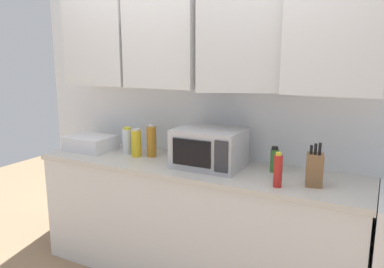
{
  "coord_description": "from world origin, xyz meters",
  "views": [
    {
      "loc": [
        1.23,
        -2.67,
        1.68
      ],
      "look_at": [
        -0.03,
        -0.25,
        1.12
      ],
      "focal_mm": 35.08,
      "sensor_mm": 36.0,
      "label": 1
    }
  ],
  "objects_px": {
    "knife_block": "(314,169)",
    "bottle_yellow_mustard": "(136,143)",
    "bottle_amber_vinegar": "(151,141)",
    "bottle_green_oil": "(274,160)",
    "microwave": "(209,148)",
    "bottle_clear_tall": "(128,141)",
    "bottle_red_sauce": "(278,171)",
    "dish_rack": "(91,143)"
  },
  "relations": [
    {
      "from": "dish_rack",
      "to": "microwave",
      "type": "bearing_deg",
      "value": 0.34
    },
    {
      "from": "bottle_amber_vinegar",
      "to": "bottle_green_oil",
      "type": "distance_m",
      "value": 0.99
    },
    {
      "from": "knife_block",
      "to": "bottle_red_sauce",
      "type": "height_order",
      "value": "knife_block"
    },
    {
      "from": "microwave",
      "to": "bottle_green_oil",
      "type": "height_order",
      "value": "microwave"
    },
    {
      "from": "knife_block",
      "to": "bottle_yellow_mustard",
      "type": "distance_m",
      "value": 1.39
    },
    {
      "from": "knife_block",
      "to": "bottle_red_sauce",
      "type": "distance_m",
      "value": 0.23
    },
    {
      "from": "microwave",
      "to": "knife_block",
      "type": "relative_size",
      "value": 1.75
    },
    {
      "from": "bottle_red_sauce",
      "to": "microwave",
      "type": "bearing_deg",
      "value": 160.61
    },
    {
      "from": "bottle_clear_tall",
      "to": "bottle_yellow_mustard",
      "type": "relative_size",
      "value": 0.98
    },
    {
      "from": "knife_block",
      "to": "bottle_yellow_mustard",
      "type": "bearing_deg",
      "value": 177.49
    },
    {
      "from": "dish_rack",
      "to": "knife_block",
      "type": "height_order",
      "value": "knife_block"
    },
    {
      "from": "bottle_clear_tall",
      "to": "bottle_yellow_mustard",
      "type": "bearing_deg",
      "value": -18.19
    },
    {
      "from": "bottle_amber_vinegar",
      "to": "bottle_green_oil",
      "type": "height_order",
      "value": "bottle_amber_vinegar"
    },
    {
      "from": "bottle_red_sauce",
      "to": "bottle_clear_tall",
      "type": "relative_size",
      "value": 0.99
    },
    {
      "from": "knife_block",
      "to": "bottle_green_oil",
      "type": "bearing_deg",
      "value": 151.64
    },
    {
      "from": "microwave",
      "to": "bottle_amber_vinegar",
      "type": "bearing_deg",
      "value": 174.2
    },
    {
      "from": "dish_rack",
      "to": "bottle_amber_vinegar",
      "type": "height_order",
      "value": "bottle_amber_vinegar"
    },
    {
      "from": "bottle_green_oil",
      "to": "bottle_yellow_mustard",
      "type": "xyz_separation_m",
      "value": [
        -1.09,
        -0.1,
        0.02
      ]
    },
    {
      "from": "bottle_red_sauce",
      "to": "bottle_green_oil",
      "type": "bearing_deg",
      "value": 109.07
    },
    {
      "from": "bottle_red_sauce",
      "to": "bottle_green_oil",
      "type": "relative_size",
      "value": 1.21
    },
    {
      "from": "bottle_amber_vinegar",
      "to": "bottle_clear_tall",
      "type": "xyz_separation_m",
      "value": [
        -0.22,
        -0.02,
        -0.02
      ]
    },
    {
      "from": "bottle_amber_vinegar",
      "to": "bottle_red_sauce",
      "type": "relative_size",
      "value": 1.2
    },
    {
      "from": "bottle_green_oil",
      "to": "bottle_clear_tall",
      "type": "bearing_deg",
      "value": -177.18
    },
    {
      "from": "bottle_amber_vinegar",
      "to": "bottle_red_sauce",
      "type": "xyz_separation_m",
      "value": [
        1.09,
        -0.25,
        -0.02
      ]
    },
    {
      "from": "microwave",
      "to": "dish_rack",
      "type": "distance_m",
      "value": 1.12
    },
    {
      "from": "bottle_clear_tall",
      "to": "knife_block",
      "type": "bearing_deg",
      "value": -3.76
    },
    {
      "from": "knife_block",
      "to": "bottle_clear_tall",
      "type": "distance_m",
      "value": 1.51
    },
    {
      "from": "bottle_amber_vinegar",
      "to": "bottle_green_oil",
      "type": "xyz_separation_m",
      "value": [
        0.98,
        0.04,
        -0.04
      ]
    },
    {
      "from": "bottle_yellow_mustard",
      "to": "knife_block",
      "type": "bearing_deg",
      "value": -2.51
    },
    {
      "from": "knife_block",
      "to": "bottle_clear_tall",
      "type": "relative_size",
      "value": 1.24
    },
    {
      "from": "bottle_amber_vinegar",
      "to": "knife_block",
      "type": "bearing_deg",
      "value": -5.17
    },
    {
      "from": "bottle_clear_tall",
      "to": "bottle_red_sauce",
      "type": "bearing_deg",
      "value": -10.05
    },
    {
      "from": "microwave",
      "to": "bottle_clear_tall",
      "type": "xyz_separation_m",
      "value": [
        -0.75,
        0.04,
        -0.03
      ]
    },
    {
      "from": "dish_rack",
      "to": "bottle_yellow_mustard",
      "type": "relative_size",
      "value": 1.68
    },
    {
      "from": "bottle_amber_vinegar",
      "to": "dish_rack",
      "type": "bearing_deg",
      "value": -174.07
    },
    {
      "from": "bottle_amber_vinegar",
      "to": "bottle_yellow_mustard",
      "type": "relative_size",
      "value": 1.16
    },
    {
      "from": "knife_block",
      "to": "bottle_red_sauce",
      "type": "bearing_deg",
      "value": -145.21
    },
    {
      "from": "microwave",
      "to": "bottle_amber_vinegar",
      "type": "height_order",
      "value": "microwave"
    },
    {
      "from": "knife_block",
      "to": "dish_rack",
      "type": "bearing_deg",
      "value": 178.3
    },
    {
      "from": "bottle_red_sauce",
      "to": "bottle_yellow_mustard",
      "type": "bearing_deg",
      "value": 170.76
    },
    {
      "from": "microwave",
      "to": "bottle_amber_vinegar",
      "type": "distance_m",
      "value": 0.53
    },
    {
      "from": "bottle_amber_vinegar",
      "to": "bottle_clear_tall",
      "type": "bearing_deg",
      "value": -175.67
    }
  ]
}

